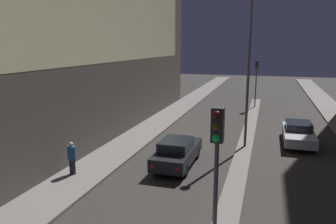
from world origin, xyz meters
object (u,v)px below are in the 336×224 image
Objects in this scene: street_lamp at (250,49)px; car_right_lane at (298,133)px; traffic_light_mid at (256,73)px; traffic_light_near at (217,155)px; pedestrian_on_left_sidewalk at (72,158)px; car_left_lane at (177,152)px.

car_right_lane is at bearing 32.87° from street_lamp.
traffic_light_near is at bearing -90.00° from traffic_light_mid.
traffic_light_near is at bearing -102.91° from car_right_lane.
traffic_light_near is 2.88× the size of pedestrian_on_left_sidewalk.
traffic_light_near is 0.98× the size of car_right_lane.
traffic_light_near is at bearing -90.00° from street_lamp.
street_lamp is 6.65m from car_right_lane.
traffic_light_mid reaches higher than car_right_lane.
pedestrian_on_left_sidewalk is at bearing -140.21° from car_right_lane.
car_left_lane is (-3.24, 7.97, -2.79)m from traffic_light_near.
traffic_light_mid is 12.40m from car_right_lane.
traffic_light_mid is 18.32m from car_left_lane.
traffic_light_near reaches higher than car_left_lane.
traffic_light_mid is (0.00, 25.78, 0.00)m from traffic_light_near.
traffic_light_mid is 0.98× the size of car_right_lane.
car_right_lane is at bearing 39.79° from pedestrian_on_left_sidewalk.
traffic_light_near reaches higher than pedestrian_on_left_sidewalk.
street_lamp is at bearing -147.13° from car_right_lane.
street_lamp is (0.00, -13.72, 2.57)m from traffic_light_mid.
traffic_light_near and traffic_light_mid have the same top height.
car_left_lane is 0.94× the size of car_right_lane.
street_lamp is 7.48m from car_left_lane.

